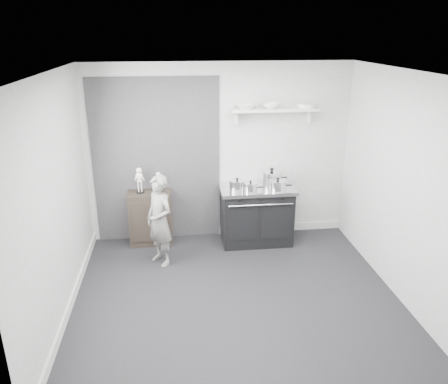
# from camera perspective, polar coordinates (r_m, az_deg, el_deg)

# --- Properties ---
(ground) EXTENTS (4.00, 4.00, 0.00)m
(ground) POSITION_cam_1_polar(r_m,az_deg,el_deg) (5.60, 1.46, -13.36)
(ground) COLOR black
(ground) RESTS_ON ground
(room_shell) EXTENTS (4.02, 3.62, 2.71)m
(room_shell) POSITION_cam_1_polar(r_m,az_deg,el_deg) (5.02, 0.38, 3.31)
(room_shell) COLOR #B2B2B0
(room_shell) RESTS_ON ground
(wall_shelf) EXTENTS (1.30, 0.26, 0.24)m
(wall_shelf) POSITION_cam_1_polar(r_m,az_deg,el_deg) (6.55, 6.57, 10.56)
(wall_shelf) COLOR silver
(wall_shelf) RESTS_ON room_shell
(stove) EXTENTS (1.12, 0.70, 0.90)m
(stove) POSITION_cam_1_polar(r_m,az_deg,el_deg) (6.75, 4.21, -2.87)
(stove) COLOR black
(stove) RESTS_ON ground
(side_cabinet) EXTENTS (0.64, 0.37, 0.83)m
(side_cabinet) POSITION_cam_1_polar(r_m,az_deg,el_deg) (6.79, -9.54, -3.32)
(side_cabinet) COLOR black
(side_cabinet) RESTS_ON ground
(child) EXTENTS (0.54, 0.56, 1.30)m
(child) POSITION_cam_1_polar(r_m,az_deg,el_deg) (6.08, -8.38, -3.73)
(child) COLOR slate
(child) RESTS_ON ground
(pot_front_left) EXTENTS (0.31, 0.23, 0.20)m
(pot_front_left) POSITION_cam_1_polar(r_m,az_deg,el_deg) (6.40, 1.73, 0.89)
(pot_front_left) COLOR silver
(pot_front_left) RESTS_ON stove
(pot_back_right) EXTENTS (0.40, 0.32, 0.26)m
(pot_back_right) POSITION_cam_1_polar(r_m,az_deg,el_deg) (6.70, 6.23, 1.91)
(pot_back_right) COLOR silver
(pot_back_right) RESTS_ON stove
(pot_front_right) EXTENTS (0.34, 0.25, 0.20)m
(pot_front_right) POSITION_cam_1_polar(r_m,az_deg,el_deg) (6.46, 7.03, 0.91)
(pot_front_right) COLOR silver
(pot_front_right) RESTS_ON stove
(pot_front_center) EXTENTS (0.29, 0.20, 0.17)m
(pot_front_center) POSITION_cam_1_polar(r_m,az_deg,el_deg) (6.37, 3.49, 0.66)
(pot_front_center) COLOR silver
(pot_front_center) RESTS_ON stove
(skeleton_full) EXTENTS (0.13, 0.08, 0.45)m
(skeleton_full) POSITION_cam_1_polar(r_m,az_deg,el_deg) (6.57, -11.00, 1.75)
(skeleton_full) COLOR silver
(skeleton_full) RESTS_ON side_cabinet
(skeleton_torso) EXTENTS (0.10, 0.06, 0.36)m
(skeleton_torso) POSITION_cam_1_polar(r_m,az_deg,el_deg) (6.57, -8.54, 1.47)
(skeleton_torso) COLOR silver
(skeleton_torso) RESTS_ON side_cabinet
(bowl_large) EXTENTS (0.30, 0.30, 0.07)m
(bowl_large) POSITION_cam_1_polar(r_m,az_deg,el_deg) (6.45, 2.80, 11.13)
(bowl_large) COLOR white
(bowl_large) RESTS_ON wall_shelf
(bowl_small) EXTENTS (0.25, 0.25, 0.08)m
(bowl_small) POSITION_cam_1_polar(r_m,az_deg,el_deg) (6.52, 6.11, 11.16)
(bowl_small) COLOR white
(bowl_small) RESTS_ON wall_shelf
(plate_stack) EXTENTS (0.26, 0.26, 0.06)m
(plate_stack) POSITION_cam_1_polar(r_m,az_deg,el_deg) (6.66, 10.64, 11.05)
(plate_stack) COLOR silver
(plate_stack) RESTS_ON wall_shelf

